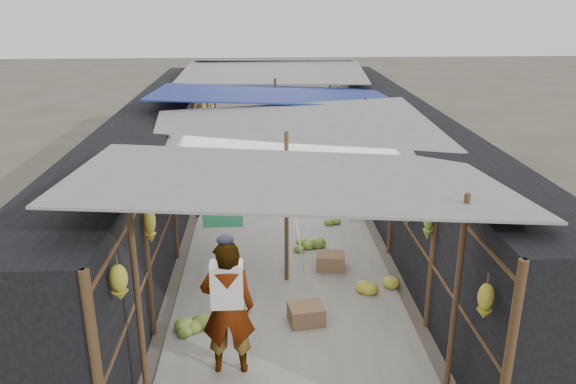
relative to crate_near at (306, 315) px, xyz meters
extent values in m
cube|color=#9E998E|center=(-0.22, 4.86, -0.14)|extent=(3.60, 16.00, 0.02)
cube|color=black|center=(-2.92, 4.86, 1.00)|extent=(1.40, 15.00, 2.30)
cube|color=black|center=(2.48, 4.86, 1.00)|extent=(1.40, 15.00, 2.30)
cube|color=#8B6346|center=(0.00, 0.00, 0.00)|extent=(0.56, 0.48, 0.30)
cube|color=#8B6346|center=(0.58, 1.73, 0.00)|extent=(0.54, 0.46, 0.30)
cube|color=#8B6346|center=(-0.61, 5.68, 0.01)|extent=(0.59, 0.53, 0.31)
cylinder|color=black|center=(1.48, 4.45, -0.05)|extent=(0.65, 0.65, 0.20)
imported|color=silver|center=(-1.07, -1.04, 0.77)|extent=(0.67, 0.44, 1.84)
imported|color=#225CAA|center=(-1.06, 7.41, 0.55)|extent=(0.83, 0.75, 1.40)
imported|color=#46423C|center=(0.97, 8.35, 0.33)|extent=(0.45, 0.67, 0.97)
cylinder|color=brown|center=(-2.02, -1.64, 1.15)|extent=(0.07, 0.07, 2.60)
cylinder|color=brown|center=(1.58, -1.64, 1.15)|extent=(0.07, 0.07, 2.60)
cylinder|color=brown|center=(-0.22, 1.36, 1.15)|extent=(0.07, 0.07, 2.60)
cylinder|color=brown|center=(-2.02, 4.36, 1.15)|extent=(0.07, 0.07, 2.60)
cylinder|color=brown|center=(1.58, 4.36, 1.15)|extent=(0.07, 0.07, 2.60)
cylinder|color=brown|center=(-0.22, 7.36, 1.15)|extent=(0.07, 0.07, 2.60)
cylinder|color=brown|center=(-2.02, 10.36, 1.15)|extent=(0.07, 0.07, 2.60)
cylinder|color=brown|center=(1.58, 10.36, 1.15)|extent=(0.07, 0.07, 2.60)
cube|color=gray|center=(-0.22, -0.64, 2.35)|extent=(5.21, 3.19, 0.52)
cube|color=gray|center=(-0.02, 2.56, 2.20)|extent=(5.23, 3.73, 0.50)
cube|color=navy|center=(-0.32, 5.86, 2.30)|extent=(5.40, 3.60, 0.41)
cube|color=gray|center=(-0.22, 9.16, 2.40)|extent=(5.37, 3.66, 0.27)
cube|color=gray|center=(-0.12, 11.56, 2.50)|extent=(5.00, 1.99, 0.24)
cylinder|color=brown|center=(-2.22, 4.86, 1.90)|extent=(0.06, 15.00, 0.06)
cylinder|color=brown|center=(1.78, 4.86, 1.90)|extent=(0.06, 15.00, 0.06)
cylinder|color=gray|center=(-0.22, 4.86, 1.90)|extent=(0.02, 15.00, 0.02)
cube|color=#267248|center=(-1.21, 0.55, 1.55)|extent=(0.60, 0.03, 0.70)
cube|color=#1B41B4|center=(-0.63, 5.11, 1.60)|extent=(0.70, 0.03, 0.60)
cube|color=white|center=(0.48, 8.33, 1.62)|extent=(0.60, 0.03, 0.55)
cube|color=#2119A3|center=(-0.11, 2.71, 1.57)|extent=(0.55, 0.03, 0.65)
ellipsoid|color=gold|center=(-2.10, -2.01, 1.68)|extent=(0.19, 0.16, 0.41)
ellipsoid|color=gold|center=(-2.10, -0.29, 1.61)|extent=(0.16, 0.13, 0.52)
ellipsoid|color=olive|center=(-2.10, 1.01, 1.62)|extent=(0.17, 0.14, 0.48)
ellipsoid|color=gold|center=(-2.10, 2.60, 1.65)|extent=(0.14, 0.12, 0.46)
ellipsoid|color=gold|center=(-2.10, 3.98, 1.71)|extent=(0.18, 0.16, 0.38)
ellipsoid|color=olive|center=(-2.10, 5.50, 1.44)|extent=(0.18, 0.15, 0.39)
ellipsoid|color=gold|center=(-2.10, 7.42, 1.63)|extent=(0.14, 0.12, 0.47)
ellipsoid|color=olive|center=(-2.10, 8.91, 1.70)|extent=(0.15, 0.12, 0.36)
ellipsoid|color=gold|center=(-2.10, 10.04, 1.40)|extent=(0.16, 0.13, 0.50)
ellipsoid|color=gold|center=(-2.10, 11.76, 1.51)|extent=(0.15, 0.13, 0.48)
ellipsoid|color=gold|center=(1.66, -2.22, 1.48)|extent=(0.17, 0.15, 0.41)
ellipsoid|color=olive|center=(1.66, -0.17, 1.55)|extent=(0.16, 0.13, 0.60)
ellipsoid|color=olive|center=(1.66, 0.85, 1.35)|extent=(0.15, 0.13, 0.60)
ellipsoid|color=gold|center=(1.66, 2.52, 1.61)|extent=(0.17, 0.15, 0.45)
ellipsoid|color=gold|center=(1.66, 4.08, 1.37)|extent=(0.16, 0.14, 0.58)
ellipsoid|color=olive|center=(1.66, 6.01, 1.60)|extent=(0.16, 0.14, 0.47)
ellipsoid|color=gold|center=(1.66, 6.94, 1.51)|extent=(0.17, 0.14, 0.55)
ellipsoid|color=olive|center=(1.66, 8.29, 1.66)|extent=(0.17, 0.15, 0.44)
ellipsoid|color=olive|center=(1.66, 9.89, 1.43)|extent=(0.15, 0.13, 0.48)
ellipsoid|color=gold|center=(1.66, 11.37, 1.47)|extent=(0.16, 0.14, 0.54)
ellipsoid|color=gold|center=(-0.64, 4.78, -0.04)|extent=(0.45, 0.38, 0.22)
ellipsoid|color=olive|center=(-1.50, 7.27, -0.02)|extent=(0.52, 0.44, 0.26)
ellipsoid|color=olive|center=(1.26, 8.40, 0.02)|extent=(0.69, 0.59, 0.35)
ellipsoid|color=olive|center=(1.11, 4.06, 0.01)|extent=(0.66, 0.56, 0.33)
ellipsoid|color=gold|center=(-1.92, 9.21, 0.01)|extent=(0.63, 0.53, 0.31)
ellipsoid|color=gold|center=(1.45, 6.10, 0.03)|extent=(0.70, 0.60, 0.35)
ellipsoid|color=olive|center=(-1.68, -0.15, -0.02)|extent=(0.52, 0.44, 0.26)
ellipsoid|color=olive|center=(0.20, 2.54, -0.03)|extent=(0.50, 0.42, 0.25)
ellipsoid|color=gold|center=(1.17, 0.87, 0.02)|extent=(0.68, 0.58, 0.34)
camera|label=1|loc=(-0.64, -7.19, 4.45)|focal=35.00mm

